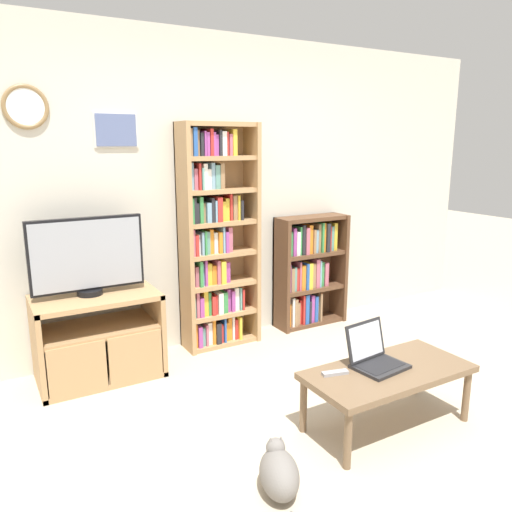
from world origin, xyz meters
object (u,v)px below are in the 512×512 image
object	(u,v)px
bookshelf_tall	(215,241)
laptop	(374,355)
tv_stand	(99,337)
television	(87,256)
remote_near_laptop	(335,373)
cat	(279,472)
bookshelf_short	(307,270)
coffee_table	(388,375)

from	to	relation	value
bookshelf_tall	laptop	distance (m)	1.72
tv_stand	television	bearing A→B (deg)	123.62
bookshelf_tall	remote_near_laptop	xyz separation A→B (m)	(0.02, -1.60, -0.53)
television	cat	distance (m)	2.02
tv_stand	remote_near_laptop	xyz separation A→B (m)	(1.05, -1.44, 0.07)
tv_stand	bookshelf_short	size ratio (longest dim) A/B	0.84
bookshelf_tall	coffee_table	bearing A→B (deg)	-78.45
bookshelf_tall	remote_near_laptop	world-z (taller)	bookshelf_tall
coffee_table	cat	bearing A→B (deg)	-168.44
coffee_table	laptop	size ratio (longest dim) A/B	3.06
coffee_table	tv_stand	bearing A→B (deg)	131.74
bookshelf_tall	cat	distance (m)	2.13
bookshelf_tall	remote_near_laptop	distance (m)	1.69
tv_stand	cat	size ratio (longest dim) A/B	1.56
bookshelf_tall	bookshelf_short	size ratio (longest dim) A/B	1.79
television	bookshelf_short	world-z (taller)	television
bookshelf_tall	cat	xyz separation A→B (m)	(-0.55, -1.89, -0.81)
tv_stand	cat	xyz separation A→B (m)	(0.48, -1.73, -0.21)
cat	coffee_table	bearing A→B (deg)	31.21
coffee_table	remote_near_laptop	xyz separation A→B (m)	(-0.33, 0.10, 0.05)
tv_stand	remote_near_laptop	bearing A→B (deg)	-53.88
bookshelf_tall	coffee_table	xyz separation A→B (m)	(0.35, -1.71, -0.58)
coffee_table	remote_near_laptop	distance (m)	0.35
television	bookshelf_tall	size ratio (longest dim) A/B	0.42
coffee_table	laptop	xyz separation A→B (m)	(-0.04, 0.09, 0.11)
television	coffee_table	bearing A→B (deg)	-48.46
coffee_table	bookshelf_short	bearing A→B (deg)	70.22
coffee_table	remote_near_laptop	size ratio (longest dim) A/B	6.29
laptop	cat	xyz separation A→B (m)	(-0.86, -0.27, -0.33)
bookshelf_short	laptop	distance (m)	1.76
tv_stand	bookshelf_short	world-z (taller)	bookshelf_short
bookshelf_tall	bookshelf_short	distance (m)	1.04
cat	bookshelf_short	bearing A→B (deg)	71.03
tv_stand	television	size ratio (longest dim) A/B	1.11
bookshelf_short	coffee_table	bearing A→B (deg)	-109.78
laptop	remote_near_laptop	xyz separation A→B (m)	(-0.29, 0.02, -0.05)
coffee_table	cat	size ratio (longest dim) A/B	1.85
cat	laptop	bearing A→B (deg)	37.15
tv_stand	bookshelf_tall	bearing A→B (deg)	8.98
remote_near_laptop	bookshelf_short	bearing A→B (deg)	-16.78
tv_stand	remote_near_laptop	size ratio (longest dim) A/B	5.31
bookshelf_tall	coffee_table	size ratio (longest dim) A/B	1.81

